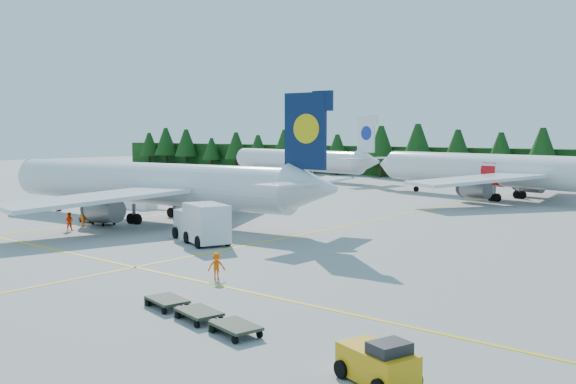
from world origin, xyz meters
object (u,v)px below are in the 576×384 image
Objects in this scene: airliner_red at (493,171)px; service_truck at (201,223)px; baggage_tug at (379,363)px; airstairs at (142,202)px; airliner_navy at (138,183)px.

airliner_red is 6.01× the size of service_truck.
airliner_red is at bearing 105.96° from service_truck.
service_truck is at bearing 166.67° from baggage_tug.
baggage_tug is at bearing -58.97° from airliner_red.
service_truck is (-4.53, -48.25, -2.17)m from airliner_red.
service_truck is 2.20× the size of baggage_tug.
airstairs is (-26.82, -37.11, -3.02)m from airliner_red.
baggage_tug is (22.08, -64.24, -3.00)m from airliner_red.
airstairs is (-7.16, 5.80, -2.91)m from airliner_navy.
airliner_navy reaches higher than service_truck.
airliner_navy is at bearing -46.48° from airstairs.
airliner_red is (19.65, 42.91, 0.11)m from airliner_navy.
airliner_navy is at bearing -178.14° from service_truck.
service_truck is at bearing -34.06° from airstairs.
baggage_tug is (48.89, -27.13, 0.02)m from airstairs.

